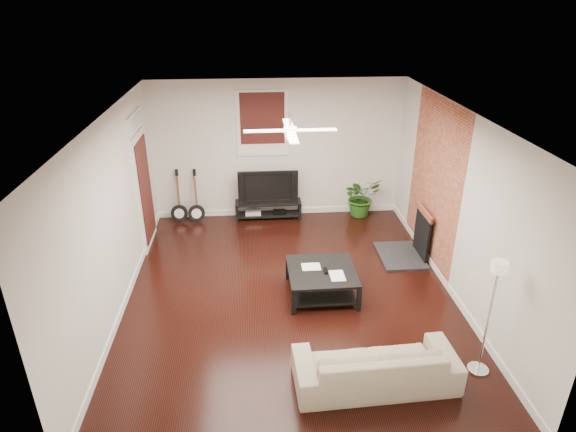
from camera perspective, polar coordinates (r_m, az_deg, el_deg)
name	(u,v)px	position (r m, az deg, el deg)	size (l,w,h in m)	color
room	(290,212)	(6.99, 0.25, 0.47)	(5.01, 6.01, 2.81)	black
brick_accent	(434,182)	(8.45, 16.79, 3.81)	(0.02, 2.20, 2.80)	#A35034
fireplace	(411,233)	(8.72, 14.26, -1.97)	(0.80, 1.10, 0.92)	black
window_back	(262,123)	(9.60, -3.03, 10.80)	(1.00, 0.06, 1.30)	black
door_left	(143,180)	(9.00, -16.63, 4.10)	(0.08, 1.00, 2.50)	white
tv_stand	(268,210)	(10.01, -2.33, 0.72)	(1.34, 0.36, 0.38)	black
tv	(268,185)	(9.82, -2.38, 3.61)	(1.20, 0.16, 0.69)	black
coffee_table	(321,282)	(7.57, 3.95, -7.73)	(1.02, 1.02, 0.43)	black
sofa	(376,364)	(6.10, 10.25, -16.73)	(1.93, 0.75, 0.56)	tan
floor_lamp	(489,319)	(6.31, 22.50, -11.08)	(0.26, 0.26, 1.57)	white
potted_plant	(361,197)	(10.17, 8.58, 2.27)	(0.75, 0.65, 0.84)	#245618
guitar_left	(178,197)	(9.95, -12.82, 2.18)	(0.34, 0.24, 1.09)	black
guitar_right	(195,197)	(9.87, -10.84, 2.19)	(0.34, 0.24, 1.09)	black
ceiling_fan	(290,130)	(6.58, 0.27, 10.01)	(1.24, 1.24, 0.32)	white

